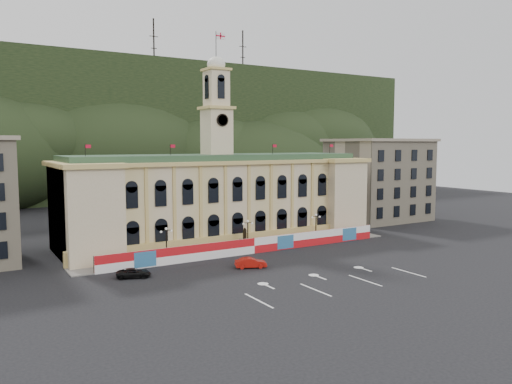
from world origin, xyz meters
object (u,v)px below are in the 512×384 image
lamp_center (248,233)px  statue (245,243)px  red_sedan (251,263)px  black_suv (134,273)px

lamp_center → statue: bearing=90.0°
statue → lamp_center: (0.00, -1.00, 1.89)m
lamp_center → red_sedan: 11.32m
statue → red_sedan: bearing=-115.8°
lamp_center → black_suv: (-20.98, -6.31, -2.45)m
statue → black_suv: (-20.98, -7.31, -0.56)m
lamp_center → black_suv: size_ratio=1.05×
statue → lamp_center: 2.14m
red_sedan → black_suv: (-15.76, 3.47, -0.11)m
statue → red_sedan: statue is taller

